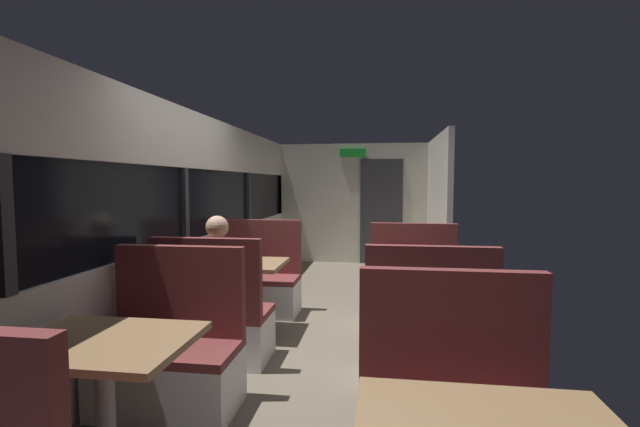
# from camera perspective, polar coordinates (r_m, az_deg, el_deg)

# --- Properties ---
(ground_plane) EXTENTS (3.30, 9.20, 0.02)m
(ground_plane) POSITION_cam_1_polar(r_m,az_deg,el_deg) (4.40, 0.67, -16.65)
(ground_plane) COLOR #665B4C
(carriage_window_panel_left) EXTENTS (0.09, 8.48, 2.30)m
(carriage_window_panel_left) POSITION_cam_1_polar(r_m,az_deg,el_deg) (4.55, -17.76, -1.64)
(carriage_window_panel_left) COLOR beige
(carriage_window_panel_left) RESTS_ON ground_plane
(carriage_end_bulkhead) EXTENTS (2.90, 0.11, 2.30)m
(carriage_end_bulkhead) POSITION_cam_1_polar(r_m,az_deg,el_deg) (8.30, 4.77, 1.24)
(carriage_end_bulkhead) COLOR beige
(carriage_end_bulkhead) RESTS_ON ground_plane
(carriage_aisle_panel_right) EXTENTS (0.08, 2.40, 2.30)m
(carriage_aisle_panel_right) POSITION_cam_1_polar(r_m,az_deg,el_deg) (7.15, 15.42, 0.75)
(carriage_aisle_panel_right) COLOR beige
(carriage_aisle_panel_right) RESTS_ON ground_plane
(dining_table_near_window) EXTENTS (0.90, 0.70, 0.74)m
(dining_table_near_window) POSITION_cam_1_polar(r_m,az_deg,el_deg) (2.61, -26.86, -16.75)
(dining_table_near_window) COLOR #9E9EA3
(dining_table_near_window) RESTS_ON ground_plane
(bench_near_window_facing_entry) EXTENTS (0.95, 0.50, 1.10)m
(bench_near_window_facing_entry) POSITION_cam_1_polar(r_m,az_deg,el_deg) (3.27, -19.32, -18.00)
(bench_near_window_facing_entry) COLOR silver
(bench_near_window_facing_entry) RESTS_ON ground_plane
(dining_table_mid_window) EXTENTS (0.90, 0.70, 0.74)m
(dining_table_mid_window) POSITION_cam_1_polar(r_m,az_deg,el_deg) (4.50, -10.64, -7.62)
(dining_table_mid_window) COLOR #9E9EA3
(dining_table_mid_window) RESTS_ON ground_plane
(bench_mid_window_facing_end) EXTENTS (0.95, 0.50, 1.10)m
(bench_mid_window_facing_end) POSITION_cam_1_polar(r_m,az_deg,el_deg) (3.95, -13.92, -14.03)
(bench_mid_window_facing_end) COLOR silver
(bench_mid_window_facing_end) RESTS_ON ground_plane
(bench_mid_window_facing_entry) EXTENTS (0.95, 0.50, 1.10)m
(bench_mid_window_facing_entry) POSITION_cam_1_polar(r_m,az_deg,el_deg) (5.22, -8.11, -9.46)
(bench_mid_window_facing_entry) COLOR silver
(bench_mid_window_facing_entry) RESTS_ON ground_plane
(dining_table_rear_aisle) EXTENTS (0.90, 0.70, 0.74)m
(dining_table_rear_aisle) POSITION_cam_1_polar(r_m,az_deg,el_deg) (4.09, 13.16, -8.83)
(dining_table_rear_aisle) COLOR #9E9EA3
(dining_table_rear_aisle) RESTS_ON ground_plane
(bench_rear_aisle_facing_end) EXTENTS (0.95, 0.50, 1.10)m
(bench_rear_aisle_facing_end) POSITION_cam_1_polar(r_m,az_deg,el_deg) (3.51, 14.14, -16.33)
(bench_rear_aisle_facing_end) COLOR silver
(bench_rear_aisle_facing_end) RESTS_ON ground_plane
(bench_rear_aisle_facing_entry) EXTENTS (0.95, 0.50, 1.10)m
(bench_rear_aisle_facing_entry) POSITION_cam_1_polar(r_m,az_deg,el_deg) (4.84, 12.35, -10.58)
(bench_rear_aisle_facing_entry) COLOR silver
(bench_rear_aisle_facing_entry) RESTS_ON ground_plane
(seated_passenger) EXTENTS (0.47, 0.55, 1.26)m
(seated_passenger) POSITION_cam_1_polar(r_m,az_deg,el_deg) (3.95, -13.58, -10.84)
(seated_passenger) COLOR #26262D
(seated_passenger) RESTS_ON ground_plane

